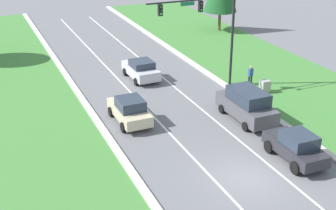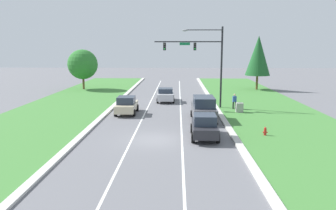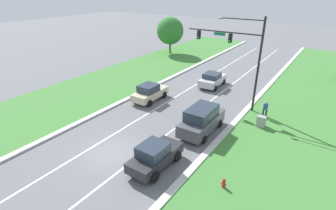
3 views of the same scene
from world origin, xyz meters
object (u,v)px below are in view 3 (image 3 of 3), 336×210
Objects in this scene: utility_cabinet at (261,121)px; oak_near_left_tree at (170,31)px; champagne_sedan at (150,92)px; pedestrian at (265,109)px; charcoal_sedan at (155,155)px; fire_hydrant at (224,183)px; traffic_signal_mast at (239,49)px; silver_sedan at (212,79)px; graphite_suv at (202,120)px.

oak_near_left_tree reaches higher than utility_cabinet.
utility_cabinet is 0.17× the size of oak_near_left_tree.
pedestrian is at bearing 12.23° from champagne_sedan.
charcoal_sedan reaches higher than fire_hydrant.
pedestrian is at bearing -14.40° from traffic_signal_mast.
fire_hydrant is at bearing -87.97° from utility_cabinet.
charcoal_sedan is 11.78m from pedestrian.
silver_sedan is 17.20m from oak_near_left_tree.
silver_sedan is 8.99m from pedestrian.
champagne_sedan reaches higher than silver_sedan.
silver_sedan is at bearing 103.05° from charcoal_sedan.
champagne_sedan is 0.69× the size of oak_near_left_tree.
traffic_signal_mast reaches higher than pedestrian.
traffic_signal_mast is 22.85m from oak_near_left_tree.
traffic_signal_mast is at bearing -46.38° from silver_sedan.
utility_cabinet reaches higher than fire_hydrant.
oak_near_left_tree is (-20.58, 15.70, 2.95)m from pedestrian.
traffic_signal_mast is 9.73m from champagne_sedan.
charcoal_sedan is 5.84m from graphite_suv.
fire_hydrant is at bearing -34.89° from champagne_sedan.
silver_sedan is at bearing 109.92° from graphite_suv.
charcoal_sedan is 11.09m from champagne_sedan.
charcoal_sedan is at bearing 59.74° from pedestrian.
oak_near_left_tree is at bearing -47.52° from pedestrian.
traffic_signal_mast is 12.36× the size of fire_hydrant.
champagne_sedan is at bearing 159.10° from graphite_suv.
utility_cabinet is 1.46× the size of fire_hydrant.
traffic_signal_mast reaches higher than graphite_suv.
charcoal_sedan reaches higher than silver_sedan.
champagne_sedan is 0.86× the size of graphite_suv.
silver_sedan is (3.59, 7.47, -0.04)m from champagne_sedan.
silver_sedan is at bearing -39.27° from oak_near_left_tree.
silver_sedan reaches higher than utility_cabinet.
charcoal_sedan is 2.47× the size of pedestrian.
traffic_signal_mast is at bearing 108.75° from fire_hydrant.
charcoal_sedan is at bearing -79.50° from silver_sedan.
pedestrian is 2.41× the size of fire_hydrant.
champagne_sedan reaches higher than utility_cabinet.
champagne_sedan is (-7.02, 8.58, -0.02)m from charcoal_sedan.
charcoal_sedan is 0.68× the size of oak_near_left_tree.
silver_sedan is 0.86× the size of graphite_suv.
silver_sedan is (-4.16, 4.14, -4.86)m from traffic_signal_mast.
charcoal_sedan is at bearing -58.29° from oak_near_left_tree.
charcoal_sedan reaches higher than champagne_sedan.
silver_sedan is 4.16× the size of utility_cabinet.
pedestrian is at bearing 54.51° from graphite_suv.
utility_cabinet is (3.87, 3.49, -0.57)m from graphite_suv.
traffic_signal_mast is 2.07× the size of charcoal_sedan.
champagne_sedan is 7.91m from graphite_suv.
graphite_suv reaches higher than utility_cabinet.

